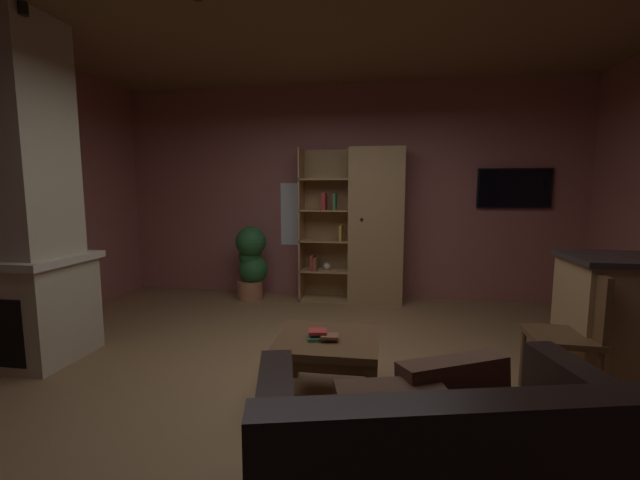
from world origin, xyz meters
TOP-DOWN VIEW (x-y plane):
  - floor at (0.00, 0.00)m, footprint 6.18×5.21m
  - wall_back at (0.00, 2.63)m, footprint 6.30×0.06m
  - window_pane_back at (-0.58, 2.60)m, footprint 0.64×0.01m
  - stone_fireplace at (-2.54, 0.05)m, footprint 1.00×0.81m
  - bookshelf_cabinet at (0.34, 2.36)m, footprint 1.34×0.41m
  - coffee_table at (0.15, -0.24)m, footprint 0.70×0.66m
  - table_book_0 at (0.08, -0.30)m, footprint 0.14×0.11m
  - table_book_1 at (0.18, -0.30)m, footprint 0.13×0.11m
  - table_book_2 at (0.09, -0.28)m, footprint 0.14×0.13m
  - dining_chair at (1.83, -0.02)m, footprint 0.43×0.43m
  - potted_floor_plant at (-1.21, 2.22)m, footprint 0.41×0.45m
  - wall_mounted_tv at (2.16, 2.57)m, footprint 0.90×0.06m
  - track_light_spot_0 at (-2.12, -0.15)m, footprint 0.07×0.07m

SIDE VIEW (x-z plane):
  - floor at x=0.00m, z-range -0.02..0.00m
  - coffee_table at x=0.15m, z-range 0.14..0.58m
  - table_book_0 at x=0.08m, z-range 0.45..0.47m
  - table_book_1 at x=0.18m, z-range 0.47..0.49m
  - table_book_2 at x=0.09m, z-range 0.49..0.51m
  - potted_floor_plant at x=-1.21m, z-range 0.03..1.02m
  - dining_chair at x=1.83m, z-range 0.07..0.99m
  - bookshelf_cabinet at x=0.34m, z-range -0.01..1.99m
  - window_pane_back at x=-0.58m, z-range 0.70..1.56m
  - stone_fireplace at x=-2.54m, z-range -0.14..2.73m
  - wall_back at x=0.00m, z-range 0.00..2.86m
  - wall_mounted_tv at x=2.16m, z-range 1.24..1.74m
  - track_light_spot_0 at x=-2.12m, z-range 2.75..2.84m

